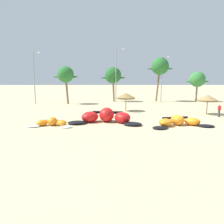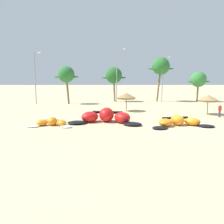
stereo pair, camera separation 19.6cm
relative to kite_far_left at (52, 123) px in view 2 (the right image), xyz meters
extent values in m
plane|color=#C6B284|center=(13.82, 0.89, -0.33)|extent=(260.00, 260.00, 0.00)
ellipsoid|color=white|center=(-1.73, -0.57, -0.24)|extent=(1.45, 1.23, 0.17)
ellipsoid|color=orange|center=(-1.02, 0.07, -0.01)|extent=(1.51, 1.55, 0.64)
ellipsoid|color=orange|center=(0.02, 0.25, 0.10)|extent=(1.02, 1.31, 0.86)
ellipsoid|color=orange|center=(1.02, -0.09, -0.01)|extent=(1.43, 1.54, 0.64)
ellipsoid|color=white|center=(1.62, -0.81, -0.24)|extent=(1.51, 1.36, 0.17)
cylinder|color=white|center=(0.05, 0.68, 0.19)|extent=(1.97, 0.32, 0.18)
cube|color=white|center=(0.01, 0.12, 0.10)|extent=(0.75, 0.50, 0.04)
ellipsoid|color=black|center=(2.46, 0.94, -0.17)|extent=(2.35, 2.04, 0.32)
ellipsoid|color=red|center=(3.77, 1.98, 0.26)|extent=(2.59, 2.62, 1.19)
ellipsoid|color=red|center=(5.62, 2.19, 0.47)|extent=(1.90, 2.25, 1.60)
ellipsoid|color=red|center=(7.35, 1.50, 0.26)|extent=(2.40, 2.57, 1.19)
ellipsoid|color=black|center=(8.33, 0.15, -0.17)|extent=(2.57, 2.40, 0.32)
cylinder|color=black|center=(5.71, 2.90, 0.63)|extent=(3.48, 0.77, 0.32)
cube|color=black|center=(5.59, 1.99, 0.47)|extent=(1.35, 0.90, 0.04)
ellipsoid|color=black|center=(10.88, -1.49, -0.22)|extent=(2.10, 1.99, 0.21)
ellipsoid|color=orange|center=(11.65, -0.35, 0.07)|extent=(1.93, 2.06, 0.79)
ellipsoid|color=orange|center=(13.06, 0.27, 0.20)|extent=(1.61, 1.84, 1.07)
ellipsoid|color=orange|center=(14.60, 0.15, 0.07)|extent=(2.12, 2.12, 0.79)
ellipsoid|color=black|center=(15.70, -0.67, -0.22)|extent=(1.86, 1.63, 0.21)
cylinder|color=black|center=(12.97, 0.84, 0.33)|extent=(2.87, 0.74, 0.26)
cube|color=black|center=(13.09, 0.11, 0.20)|extent=(1.13, 0.76, 0.04)
cylinder|color=brown|center=(8.38, 10.53, 0.68)|extent=(0.10, 0.10, 2.01)
cone|color=olive|center=(8.38, 10.53, 2.03)|extent=(2.79, 2.79, 0.70)
cylinder|color=olive|center=(8.38, 10.53, 1.58)|extent=(2.65, 2.65, 0.20)
cylinder|color=brown|center=(19.11, 7.29, 0.65)|extent=(0.10, 0.10, 1.96)
cone|color=#9E7F4C|center=(19.11, 7.29, 1.98)|extent=(2.67, 2.67, 0.71)
cylinder|color=olive|center=(19.11, 7.29, 1.53)|extent=(2.53, 2.53, 0.20)
cylinder|color=#383842|center=(19.74, 5.11, 0.10)|extent=(0.24, 0.24, 0.85)
cube|color=red|center=(19.74, 5.11, 0.80)|extent=(0.36, 0.22, 0.56)
sphere|color=tan|center=(19.74, 5.11, 1.19)|extent=(0.20, 0.20, 0.20)
cylinder|color=brown|center=(-2.01, 20.09, 2.42)|extent=(0.69, 0.36, 5.52)
sphere|color=#286B2D|center=(-2.17, 20.09, 5.18)|extent=(3.05, 3.05, 3.05)
ellipsoid|color=#286B2D|center=(-3.39, 20.09, 4.72)|extent=(2.14, 0.50, 0.36)
ellipsoid|color=#286B2D|center=(-0.95, 20.09, 4.72)|extent=(2.14, 0.50, 0.36)
cylinder|color=#7F6647|center=(6.82, 24.59, 2.37)|extent=(0.55, 0.36, 5.40)
sphere|color=#236028|center=(6.72, 24.59, 5.06)|extent=(3.37, 3.37, 3.37)
ellipsoid|color=#236028|center=(5.38, 24.59, 4.56)|extent=(2.36, 0.50, 0.36)
ellipsoid|color=#236028|center=(8.07, 24.59, 4.56)|extent=(2.36, 0.50, 0.36)
cylinder|color=brown|center=(16.10, 24.88, 3.30)|extent=(0.98, 0.36, 7.25)
sphere|color=#286B2D|center=(16.42, 24.88, 6.92)|extent=(3.59, 3.59, 3.59)
ellipsoid|color=#286B2D|center=(14.98, 24.88, 6.38)|extent=(2.51, 0.50, 0.36)
ellipsoid|color=#286B2D|center=(17.85, 24.88, 6.38)|extent=(2.51, 0.50, 0.36)
cylinder|color=#7F6647|center=(24.08, 24.38, 1.96)|extent=(0.44, 0.36, 4.59)
sphere|color=#337A38|center=(24.12, 24.38, 4.26)|extent=(3.20, 3.20, 3.20)
ellipsoid|color=#337A38|center=(22.84, 24.38, 3.78)|extent=(2.24, 0.50, 0.36)
ellipsoid|color=#337A38|center=(25.40, 24.38, 3.78)|extent=(2.24, 0.50, 0.36)
cylinder|color=gray|center=(-8.08, 20.41, 4.49)|extent=(0.18, 0.18, 9.64)
cylinder|color=gray|center=(-7.56, 20.41, 9.16)|extent=(1.03, 0.10, 0.10)
ellipsoid|color=silver|center=(-7.04, 20.41, 9.16)|extent=(0.56, 0.24, 0.20)
cylinder|color=gray|center=(7.27, 22.99, 4.96)|extent=(0.18, 0.18, 10.58)
cylinder|color=gray|center=(8.02, 22.99, 10.10)|extent=(1.50, 0.10, 0.10)
ellipsoid|color=silver|center=(8.77, 22.99, 10.10)|extent=(0.56, 0.24, 0.20)
cylinder|color=gray|center=(16.59, 23.96, 4.25)|extent=(0.18, 0.18, 9.16)
cylinder|color=gray|center=(17.19, 23.96, 8.69)|extent=(1.20, 0.10, 0.10)
ellipsoid|color=silver|center=(17.79, 23.96, 8.69)|extent=(0.56, 0.24, 0.20)
camera|label=1|loc=(5.89, -23.48, 4.61)|focal=37.15mm
camera|label=2|loc=(6.08, -23.48, 4.61)|focal=37.15mm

